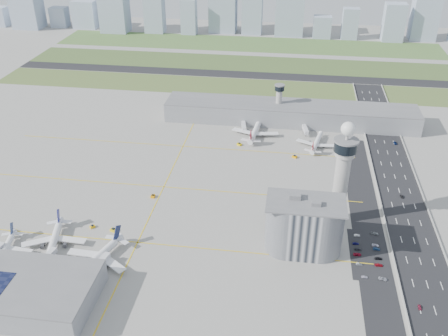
# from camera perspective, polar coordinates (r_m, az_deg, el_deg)

# --- Properties ---
(ground) EXTENTS (1000.00, 1000.00, 0.00)m
(ground) POSITION_cam_1_polar(r_m,az_deg,el_deg) (303.78, -0.95, -5.70)
(ground) COLOR #A09D95
(grass_strip_0) EXTENTS (480.00, 50.00, 0.08)m
(grass_strip_0) POSITION_cam_1_polar(r_m,az_deg,el_deg) (504.85, 0.85, 9.29)
(grass_strip_0) COLOR #495D2C
(grass_strip_0) RESTS_ON ground
(grass_strip_1) EXTENTS (480.00, 60.00, 0.08)m
(grass_strip_1) POSITION_cam_1_polar(r_m,az_deg,el_deg) (575.24, 1.85, 11.87)
(grass_strip_1) COLOR #3F5A2A
(grass_strip_1) RESTS_ON ground
(grass_strip_2) EXTENTS (480.00, 70.00, 0.08)m
(grass_strip_2) POSITION_cam_1_polar(r_m,az_deg,el_deg) (651.46, 2.69, 13.99)
(grass_strip_2) COLOR #476932
(grass_strip_2) RESTS_ON ground
(runway) EXTENTS (480.00, 22.00, 0.10)m
(runway) POSITION_cam_1_polar(r_m,az_deg,el_deg) (539.41, 1.37, 10.65)
(runway) COLOR black
(runway) RESTS_ON ground
(highway) EXTENTS (28.00, 500.00, 0.10)m
(highway) POSITION_cam_1_polar(r_m,az_deg,el_deg) (310.15, 20.70, -7.09)
(highway) COLOR black
(highway) RESTS_ON ground
(barrier_left) EXTENTS (0.60, 500.00, 1.20)m
(barrier_left) POSITION_cam_1_polar(r_m,az_deg,el_deg) (306.77, 18.17, -6.89)
(barrier_left) COLOR #9E9E99
(barrier_left) RESTS_ON ground
(barrier_right) EXTENTS (0.60, 500.00, 1.20)m
(barrier_right) POSITION_cam_1_polar(r_m,az_deg,el_deg) (313.50, 23.22, -7.11)
(barrier_right) COLOR #9E9E99
(barrier_right) RESTS_ON ground
(landside_road) EXTENTS (18.00, 260.00, 0.08)m
(landside_road) POSITION_cam_1_polar(r_m,az_deg,el_deg) (297.16, 16.31, -8.02)
(landside_road) COLOR black
(landside_road) RESTS_ON ground
(parking_lot) EXTENTS (20.00, 44.00, 0.10)m
(parking_lot) POSITION_cam_1_polar(r_m,az_deg,el_deg) (287.45, 16.16, -9.44)
(parking_lot) COLOR black
(parking_lot) RESTS_ON ground
(taxiway_line_h_0) EXTENTS (260.00, 0.60, 0.01)m
(taxiway_line_h_0) POSITION_cam_1_polar(r_m,az_deg,el_deg) (288.71, -9.86, -8.37)
(taxiway_line_h_0) COLOR yellow
(taxiway_line_h_0) RESTS_ON ground
(taxiway_line_h_1) EXTENTS (260.00, 0.60, 0.01)m
(taxiway_line_h_1) POSITION_cam_1_polar(r_m,az_deg,el_deg) (335.67, -6.90, -2.16)
(taxiway_line_h_1) COLOR yellow
(taxiway_line_h_1) RESTS_ON ground
(taxiway_line_h_2) EXTENTS (260.00, 0.60, 0.01)m
(taxiway_line_h_2) POSITION_cam_1_polar(r_m,az_deg,el_deg) (386.26, -4.71, 2.49)
(taxiway_line_h_2) COLOR yellow
(taxiway_line_h_2) RESTS_ON ground
(taxiway_line_v) EXTENTS (0.60, 260.00, 0.01)m
(taxiway_line_v) POSITION_cam_1_polar(r_m,az_deg,el_deg) (335.67, -6.90, -2.16)
(taxiway_line_v) COLOR yellow
(taxiway_line_v) RESTS_ON ground
(control_tower) EXTENTS (14.00, 14.00, 64.50)m
(control_tower) POSITION_cam_1_polar(r_m,az_deg,el_deg) (290.72, 13.40, -0.18)
(control_tower) COLOR #ADAAA5
(control_tower) RESTS_ON ground
(secondary_tower) EXTENTS (8.60, 8.60, 31.90)m
(secondary_tower) POSITION_cam_1_polar(r_m,az_deg,el_deg) (424.62, 6.30, 7.79)
(secondary_tower) COLOR #ADAAA5
(secondary_tower) RESTS_ON ground
(admin_building) EXTENTS (42.00, 24.00, 33.50)m
(admin_building) POSITION_cam_1_polar(r_m,az_deg,el_deg) (274.53, 9.13, -6.56)
(admin_building) COLOR #B2B2B7
(admin_building) RESTS_ON ground
(terminal_pier) EXTENTS (210.00, 32.00, 15.80)m
(terminal_pier) POSITION_cam_1_polar(r_m,az_deg,el_deg) (426.81, 7.55, 6.24)
(terminal_pier) COLOR gray
(terminal_pier) RESTS_ON ground
(near_terminal) EXTENTS (84.00, 42.00, 13.00)m
(near_terminal) POSITION_cam_1_polar(r_m,az_deg,el_deg) (267.55, -23.46, -12.64)
(near_terminal) COLOR gray
(near_terminal) RESTS_ON ground
(airplane_near_a) EXTENTS (36.85, 41.08, 10.04)m
(airplane_near_a) POSITION_cam_1_polar(r_m,az_deg,el_deg) (297.45, -23.93, -8.38)
(airplane_near_a) COLOR white
(airplane_near_a) RESTS_ON ground
(airplane_near_b) EXTENTS (45.09, 49.68, 11.81)m
(airplane_near_b) POSITION_cam_1_polar(r_m,az_deg,el_deg) (293.74, -18.97, -7.57)
(airplane_near_b) COLOR white
(airplane_near_b) RESTS_ON ground
(airplane_near_c) EXTENTS (48.94, 53.10, 12.22)m
(airplane_near_c) POSITION_cam_1_polar(r_m,az_deg,el_deg) (274.60, -14.51, -9.65)
(airplane_near_c) COLOR white
(airplane_near_c) RESTS_ON ground
(airplane_far_a) EXTENTS (42.19, 48.24, 12.55)m
(airplane_far_a) POSITION_cam_1_polar(r_m,az_deg,el_deg) (401.54, 3.62, 4.63)
(airplane_far_a) COLOR white
(airplane_far_a) RESTS_ON ground
(airplane_far_b) EXTENTS (38.89, 43.26, 10.52)m
(airplane_far_b) POSITION_cam_1_polar(r_m,az_deg,el_deg) (390.03, 10.57, 3.20)
(airplane_far_b) COLOR white
(airplane_far_b) RESTS_ON ground
(jet_bridge_near_1) EXTENTS (5.39, 14.31, 5.70)m
(jet_bridge_near_1) POSITION_cam_1_polar(r_m,az_deg,el_deg) (280.71, -20.34, -10.62)
(jet_bridge_near_1) COLOR silver
(jet_bridge_near_1) RESTS_ON ground
(jet_bridge_near_2) EXTENTS (5.39, 14.31, 5.70)m
(jet_bridge_near_2) POSITION_cam_1_polar(r_m,az_deg,el_deg) (268.87, -14.56, -11.55)
(jet_bridge_near_2) COLOR silver
(jet_bridge_near_2) RESTS_ON ground
(jet_bridge_far_0) EXTENTS (5.39, 14.31, 5.70)m
(jet_bridge_far_0) POSITION_cam_1_polar(r_m,az_deg,el_deg) (416.01, 2.20, 5.08)
(jet_bridge_far_0) COLOR silver
(jet_bridge_far_0) RESTS_ON ground
(jet_bridge_far_1) EXTENTS (5.39, 14.31, 5.70)m
(jet_bridge_far_1) POSITION_cam_1_polar(r_m,az_deg,el_deg) (414.39, 9.10, 4.61)
(jet_bridge_far_1) COLOR silver
(jet_bridge_far_1) RESTS_ON ground
(tug_0) EXTENTS (3.77, 2.84, 2.02)m
(tug_0) POSITION_cam_1_polar(r_m,az_deg,el_deg) (316.33, -22.96, -6.60)
(tug_0) COLOR gold
(tug_0) RESTS_ON ground
(tug_1) EXTENTS (3.43, 3.46, 1.68)m
(tug_1) POSITION_cam_1_polar(r_m,az_deg,el_deg) (305.17, -14.80, -6.47)
(tug_1) COLOR #EDB110
(tug_1) RESTS_ON ground
(tug_2) EXTENTS (4.10, 3.49, 2.02)m
(tug_2) POSITION_cam_1_polar(r_m,az_deg,el_deg) (299.30, -12.53, -6.90)
(tug_2) COLOR gold
(tug_2) RESTS_ON ground
(tug_3) EXTENTS (2.33, 3.34, 1.92)m
(tug_3) POSITION_cam_1_polar(r_m,az_deg,el_deg) (325.42, -8.13, -3.17)
(tug_3) COLOR #FC9A00
(tug_3) RESTS_ON ground
(tug_4) EXTENTS (4.11, 3.90, 1.97)m
(tug_4) POSITION_cam_1_polar(r_m,az_deg,el_deg) (386.37, 1.76, 2.75)
(tug_4) COLOR #EBC201
(tug_4) RESTS_ON ground
(tug_5) EXTENTS (4.07, 3.63, 1.97)m
(tug_5) POSITION_cam_1_polar(r_m,az_deg,el_deg) (371.94, 8.07, 1.31)
(tug_5) COLOR #F79E02
(tug_5) RESTS_ON ground
(car_lot_0) EXTENTS (3.18, 1.28, 1.08)m
(car_lot_0) POSITION_cam_1_polar(r_m,az_deg,el_deg) (271.77, 15.77, -11.88)
(car_lot_0) COLOR silver
(car_lot_0) RESTS_ON ground
(car_lot_1) EXTENTS (3.46, 1.25, 1.13)m
(car_lot_1) POSITION_cam_1_polar(r_m,az_deg,el_deg) (278.82, 15.19, -10.54)
(car_lot_1) COLOR slate
(car_lot_1) RESTS_ON ground
(car_lot_2) EXTENTS (4.42, 2.27, 1.19)m
(car_lot_2) POSITION_cam_1_polar(r_m,az_deg,el_deg) (284.86, 14.99, -9.51)
(car_lot_2) COLOR #AC0F2B
(car_lot_2) RESTS_ON ground
(car_lot_3) EXTENTS (4.04, 2.09, 1.12)m
(car_lot_3) POSITION_cam_1_polar(r_m,az_deg,el_deg) (288.68, 15.09, -8.94)
(car_lot_3) COLOR #23242C
(car_lot_3) RESTS_ON ground
(car_lot_4) EXTENTS (3.69, 1.82, 1.21)m
(car_lot_4) POSITION_cam_1_polar(r_m,az_deg,el_deg) (292.36, 14.82, -8.33)
(car_lot_4) COLOR #0F0E5B
(car_lot_4) RESTS_ON ground
(car_lot_5) EXTENTS (3.50, 1.56, 1.12)m
(car_lot_5) POSITION_cam_1_polar(r_m,az_deg,el_deg) (298.73, 14.95, -7.44)
(car_lot_5) COLOR white
(car_lot_5) RESTS_ON ground
(car_lot_6) EXTENTS (4.68, 2.53, 1.25)m
(car_lot_6) POSITION_cam_1_polar(r_m,az_deg,el_deg) (273.14, 17.71, -11.97)
(car_lot_6) COLOR #989BA6
(car_lot_6) RESTS_ON ground
(car_lot_7) EXTENTS (4.37, 1.92, 1.25)m
(car_lot_7) POSITION_cam_1_polar(r_m,az_deg,el_deg) (280.96, 17.28, -10.54)
(car_lot_7) COLOR maroon
(car_lot_7) RESTS_ON ground
(car_lot_8) EXTENTS (3.96, 1.85, 1.31)m
(car_lot_8) POSITION_cam_1_polar(r_m,az_deg,el_deg) (285.18, 17.23, -9.84)
(car_lot_8) COLOR black
(car_lot_8) RESTS_ON ground
(car_lot_9) EXTENTS (3.90, 1.39, 1.28)m
(car_lot_9) POSITION_cam_1_polar(r_m,az_deg,el_deg) (291.43, 17.04, -8.84)
(car_lot_9) COLOR #12294B
(car_lot_9) RESTS_ON ground
(car_lot_10) EXTENTS (4.13, 2.23, 1.10)m
(car_lot_10) POSITION_cam_1_polar(r_m,az_deg,el_deg) (294.15, 16.91, -8.43)
(car_lot_10) COLOR silver
(car_lot_10) RESTS_ON ground
(car_lot_11) EXTENTS (4.25, 1.79, 1.22)m
(car_lot_11) POSITION_cam_1_polar(r_m,az_deg,el_deg) (302.93, 16.84, -7.17)
(car_lot_11) COLOR slate
(car_lot_11) RESTS_ON ground
(car_hw_0) EXTENTS (1.43, 3.44, 1.17)m
(car_hw_0) POSITION_cam_1_polar(r_m,az_deg,el_deg) (263.62, 21.46, -14.60)
(car_hw_0) COLOR maroon
(car_hw_0) RESTS_ON ground
(car_hw_1) EXTENTS (1.97, 4.00, 1.26)m
(car_hw_1) POSITION_cam_1_polar(r_m,az_deg,el_deg) (342.04, 19.66, -3.08)
(car_hw_1) COLOR black
(car_hw_1) RESTS_ON ground
(car_hw_2) EXTENTS (2.47, 4.77, 1.28)m
(car_hw_2) POSITION_cam_1_polar(r_m,az_deg,el_deg) (410.84, 18.99, 2.71)
(car_hw_2) COLOR navy
(car_hw_2) RESTS_ON ground
(car_hw_4) EXTENTS (1.60, 3.53, 1.18)m
(car_hw_4) POSITION_cam_1_polar(r_m,az_deg,el_deg) (462.30, 15.97, 6.22)
(car_hw_4) COLOR #AEAEAE
(car_hw_4) RESTS_ON ground
(skyline_bldg_1) EXTENTS (37.63, 30.10, 65.60)m
(skyline_bldg_1) POSITION_cam_1_polar(r_m,az_deg,el_deg) (772.52, -21.69, 17.05)
(skyline_bldg_1) COLOR #9EADC1
(skyline_bldg_1) RESTS_ON ground
(skyline_bldg_2) EXTENTS (22.81, 18.25, 26.79)m
(skyline_bldg_2) POSITION_cam_1_polar(r_m,az_deg,el_deg) (769.02, -18.27, 16.07)
(skyline_bldg_2) COLOR #9EADC1
(skyline_bldg_2) RESTS_ON ground
(skyline_bldg_3) EXTENTS (32.30, 25.84, 36.93)m
(skyline_bldg_3) POSITION_cam_1_polar(r_m,az_deg,el_deg) (753.14, -15.53, 16.60)
(skyline_bldg_3) COLOR #9EADC1
(skyline_bldg_3) RESTS_ON ground
(skyline_bldg_4) EXTENTS (35.81, 28.65, 60.36)m
(skyline_bldg_4) POSITION_cam_1_polar(r_m,az_deg,el_deg) (718.48, -12.45, 17.33)
(skyline_bldg_4) COLOR #9EADC1
(skyline_bldg_4) RESTS_ON ground
(skyline_bldg_5) EXTENTS (25.49, 20.39, 66.89)m
(skyline_bldg_5) POSITION_cam_1_polar(r_m,az_deg,el_deg) (705.35, -8.00, 17.76)
(skyline_bldg_5) COLOR #9EADC1
(skyline_bldg_5) RESTS_ON ground
(skyline_bldg_6) EXTENTS (20.04, 16.03, 45.20)m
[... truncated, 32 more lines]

